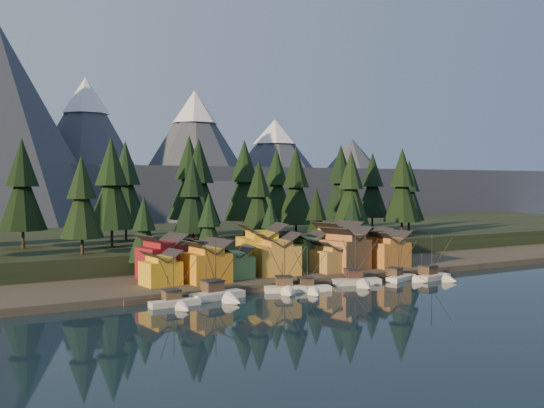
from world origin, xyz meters
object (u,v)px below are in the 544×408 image
house_front_0 (161,267)px  house_front_1 (207,260)px  boat_6 (437,270)px  boat_0 (177,297)px  boat_3 (310,283)px  boat_5 (405,272)px  boat_2 (286,281)px  boat_1 (221,287)px  house_back_1 (203,256)px  house_back_0 (161,255)px  boat_4 (359,275)px

house_front_0 → house_front_1: 9.72m
house_front_0 → house_front_1: bearing=-13.6°
boat_6 → house_front_0: boat_6 is taller
boat_0 → boat_3: (28.88, 0.42, -0.07)m
boat_5 → house_front_1: (-43.67, 12.40, 4.15)m
boat_5 → house_front_0: bearing=144.5°
boat_2 → boat_3: boat_2 is taller
house_front_0 → boat_1: bearing=-67.3°
boat_3 → house_front_1: size_ratio=1.17×
boat_5 → house_back_1: size_ratio=1.18×
boat_0 → house_back_0: 24.82m
house_front_0 → house_back_0: (3.17, 8.44, 1.31)m
boat_6 → house_front_0: bearing=155.6°
house_front_1 → house_back_1: house_front_1 is taller
house_front_1 → house_back_0: size_ratio=0.88×
boat_0 → boat_1: 9.88m
boat_1 → boat_2: size_ratio=1.12×
boat_3 → house_back_0: (-23.36, 23.32, 4.74)m
house_back_0 → boat_4: bearing=-40.9°
house_back_1 → boat_2: bearing=-79.1°
boat_3 → house_back_1: (-13.87, 22.69, 4.03)m
boat_0 → house_back_0: house_back_0 is taller
boat_0 → house_front_1: size_ratio=1.14×
boat_3 → boat_6: (33.77, -1.79, 0.58)m
boat_6 → house_back_1: size_ratio=1.32×
boat_1 → boat_2: 14.69m
boat_2 → boat_5: boat_2 is taller
boat_4 → house_back_1: (-27.65, 21.03, 3.59)m
boat_3 → boat_1: bearing=-168.6°
boat_6 → house_back_1: bearing=143.9°
house_back_1 → boat_0: bearing=-136.3°
boat_2 → house_front_0: (-21.99, 13.00, 2.92)m
boat_0 → boat_4: (42.66, 2.08, 0.37)m
boat_1 → house_back_1: 22.04m
boat_6 → house_front_0: size_ratio=1.51×
boat_1 → boat_5: size_ratio=1.21×
boat_1 → boat_4: bearing=-7.5°
boat_0 → boat_1: (9.66, 2.01, 0.56)m
boat_0 → boat_2: bearing=5.2°
boat_0 → boat_4: size_ratio=0.85×
boat_0 → boat_2: boat_2 is taller
boat_3 → boat_5: bearing=18.8°
boat_2 → boat_3: bearing=-2.0°
boat_4 → house_front_1: bearing=175.5°
boat_6 → house_back_1: boat_6 is taller
boat_4 → boat_5: size_ratio=1.15×
boat_0 → boat_3: bearing=0.7°
boat_1 → boat_3: 19.29m
boat_0 → house_back_0: bearing=76.8°
house_back_1 → boat_5: bearing=-41.1°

